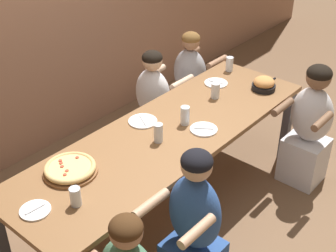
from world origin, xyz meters
name	(u,v)px	position (x,y,z in m)	size (l,w,h in m)	color
ground_plane	(168,210)	(0.00, 0.00, 0.00)	(18.00, 18.00, 0.00)	brown
dining_table	(168,140)	(0.00, 0.00, 0.70)	(2.65, 0.83, 0.77)	brown
pizza_board_main	(70,169)	(-0.79, 0.16, 0.80)	(0.36, 0.36, 0.06)	brown
skillet_bowl	(264,84)	(1.05, -0.19, 0.82)	(0.30, 0.20, 0.12)	black
empty_plate_a	(204,129)	(0.19, -0.19, 0.78)	(0.21, 0.21, 0.02)	white
empty_plate_b	(216,83)	(0.87, 0.19, 0.78)	(0.21, 0.21, 0.02)	white
empty_plate_c	(35,210)	(-1.16, 0.03, 0.78)	(0.18, 0.18, 0.02)	white
empty_plate_d	(143,121)	(-0.02, 0.24, 0.78)	(0.22, 0.22, 0.02)	white
drinking_glass_a	(229,65)	(1.17, 0.25, 0.83)	(0.07, 0.07, 0.13)	silver
drinking_glass_b	(76,198)	(-0.96, -0.11, 0.82)	(0.07, 0.07, 0.12)	silver
drinking_glass_c	(185,116)	(0.17, -0.03, 0.84)	(0.07, 0.07, 0.15)	silver
drinking_glass_d	(215,91)	(0.66, 0.05, 0.83)	(0.07, 0.07, 0.13)	silver
drinking_glass_e	(158,134)	(-0.14, -0.03, 0.83)	(0.07, 0.07, 0.14)	silver
diner_far_right	(190,89)	(1.07, 0.63, 0.49)	(0.51, 0.40, 1.08)	#99999E
diner_near_midleft	(194,233)	(-0.49, -0.63, 0.52)	(0.51, 0.40, 1.14)	#2D5193
diner_near_right	(309,130)	(1.09, -0.63, 0.52)	(0.51, 0.40, 1.12)	silver
diner_far_midright	(153,110)	(0.53, 0.63, 0.48)	(0.51, 0.40, 1.07)	silver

